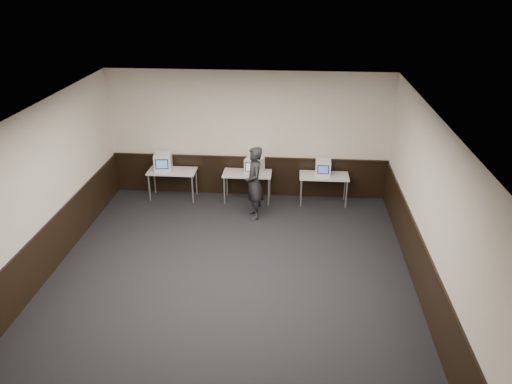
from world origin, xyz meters
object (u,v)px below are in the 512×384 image
person (254,183)px  emac_right (323,167)px  desk_left (172,173)px  emac_center (254,165)px  emac_left (163,162)px  desk_center (247,175)px  desk_right (324,178)px

person → emac_right: bearing=104.5°
desk_left → emac_center: emac_center is taller
emac_left → emac_center: (2.30, -0.03, -0.01)m
desk_center → emac_right: bearing=1.3°
emac_right → person: person is taller
desk_center → emac_left: size_ratio=2.43×
desk_left → emac_left: 0.36m
desk_right → emac_left: emac_left is taller
emac_left → desk_center: bearing=-8.0°
desk_right → emac_left: bearing=179.4°
desk_right → emac_center: bearing=179.7°
desk_center → emac_left: emac_left is taller
desk_center → emac_center: bearing=3.2°
desk_left → person: (2.15, -0.90, 0.19)m
desk_left → emac_center: bearing=0.3°
emac_center → desk_left: bearing=-162.5°
desk_right → emac_right: 0.26m
desk_center → emac_right: 1.88m
desk_left → person: person is taller
desk_left → emac_center: 2.09m
desk_left → emac_center: (2.08, 0.01, 0.27)m
desk_left → desk_center: 1.90m
emac_left → person: person is taller
desk_right → emac_right: emac_right is taller
desk_right → person: 1.89m
desk_center → emac_center: emac_center is taller
emac_left → person: 2.56m
emac_left → emac_center: emac_left is taller
desk_center → desk_right: size_ratio=1.00×
desk_left → desk_center: size_ratio=1.00×
emac_center → person: (0.07, -0.91, -0.08)m
desk_right → emac_center: emac_center is taller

